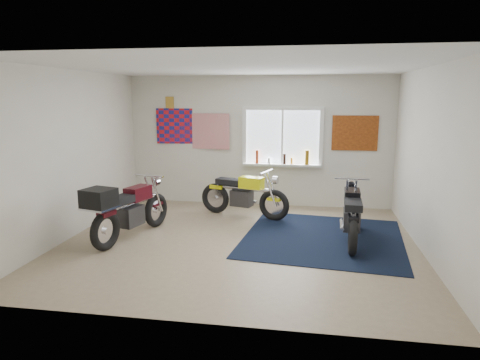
% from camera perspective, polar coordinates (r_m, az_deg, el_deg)
% --- Properties ---
extents(ground, '(5.50, 5.50, 0.00)m').
position_cam_1_polar(ground, '(6.84, -0.15, -8.30)').
color(ground, '#9E896B').
rests_on(ground, ground).
extents(room_shell, '(5.50, 5.50, 5.50)m').
position_cam_1_polar(room_shell, '(6.49, -0.15, 5.51)').
color(room_shell, white).
rests_on(room_shell, ground).
extents(navy_rug, '(2.76, 2.85, 0.01)m').
position_cam_1_polar(navy_rug, '(7.16, 10.98, -7.57)').
color(navy_rug, black).
rests_on(navy_rug, ground).
extents(window_assembly, '(1.66, 0.17, 1.26)m').
position_cam_1_polar(window_assembly, '(8.90, 5.66, 5.20)').
color(window_assembly, white).
rests_on(window_assembly, room_shell).
extents(oil_bottles, '(1.11, 0.09, 0.30)m').
position_cam_1_polar(oil_bottles, '(8.87, 6.24, 2.95)').
color(oil_bottles, maroon).
rests_on(oil_bottles, window_assembly).
extents(flag_display, '(1.60, 0.10, 1.17)m').
position_cam_1_polar(flag_display, '(9.33, -9.36, 10.18)').
color(flag_display, red).
rests_on(flag_display, room_shell).
extents(triumph_poster, '(0.90, 0.03, 0.70)m').
position_cam_1_polar(triumph_poster, '(8.92, 15.07, 6.06)').
color(triumph_poster, '#A54C14').
rests_on(triumph_poster, room_shell).
extents(yellow_triumph, '(1.80, 0.72, 0.93)m').
position_cam_1_polar(yellow_triumph, '(8.18, 0.46, -2.09)').
color(yellow_triumph, black).
rests_on(yellow_triumph, ground).
extents(black_chrome_bike, '(0.56, 1.85, 0.95)m').
position_cam_1_polar(black_chrome_bike, '(7.00, 14.64, -4.66)').
color(black_chrome_bike, black).
rests_on(black_chrome_bike, navy_rug).
extents(maroon_tourer, '(0.85, 1.90, 0.97)m').
position_cam_1_polar(maroon_tourer, '(7.04, -14.96, -3.84)').
color(maroon_tourer, black).
rests_on(maroon_tourer, ground).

